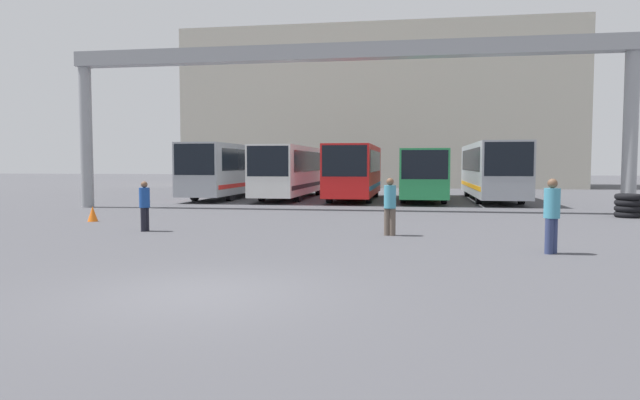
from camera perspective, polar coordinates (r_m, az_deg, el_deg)
name	(u,v)px	position (r m, az deg, el deg)	size (l,w,h in m)	color
ground_plane	(199,295)	(9.86, -12.00, -9.23)	(200.00, 200.00, 0.00)	#47474C
building_backdrop	(379,111)	(56.96, 5.88, 8.82)	(36.16, 12.00, 14.61)	#B7B2A3
overhead_gantry	(337,74)	(26.67, 1.72, 12.52)	(25.73, 0.80, 7.61)	gray
bus_slot_0	(231,168)	(36.92, -8.93, 3.23)	(2.49, 12.27, 3.34)	#999EA5
bus_slot_1	(292,169)	(35.90, -2.77, 3.14)	(2.45, 12.37, 3.21)	silver
bus_slot_2	(354,169)	(34.11, 3.47, 3.11)	(2.55, 10.03, 3.22)	red
bus_slot_3	(423,171)	(34.46, 10.25, 2.83)	(2.53, 11.08, 2.96)	#268C4C
bus_slot_4	(492,168)	(35.36, 16.81, 3.10)	(2.56, 12.31, 3.33)	#999EA5
pedestrian_near_center	(390,205)	(17.39, 7.01, -0.50)	(0.36, 0.36, 1.75)	brown
pedestrian_mid_left	(145,205)	(19.21, -17.13, -0.46)	(0.34, 0.34, 1.62)	black
pedestrian_near_right	(552,214)	(14.88, 22.16, -1.30)	(0.38, 0.38, 1.82)	navy
traffic_cone	(93,214)	(23.14, -21.78, -1.29)	(0.38, 0.38, 0.58)	orange
tire_stack	(628,206)	(26.23, 28.44, -0.50)	(1.04, 1.04, 0.96)	black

